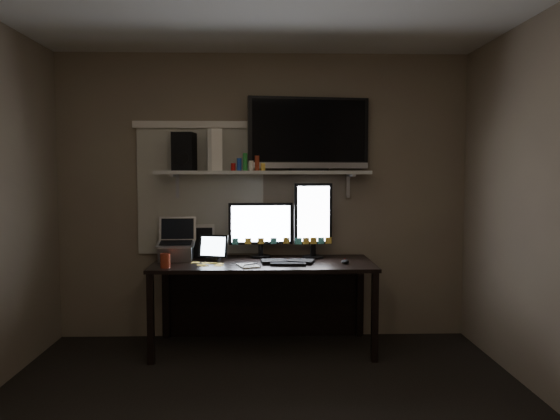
{
  "coord_description": "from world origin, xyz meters",
  "views": [
    {
      "loc": [
        0.0,
        -3.02,
        1.47
      ],
      "look_at": [
        0.13,
        1.25,
        1.17
      ],
      "focal_mm": 35.0,
      "sensor_mm": 36.0,
      "label": 1
    }
  ],
  "objects_px": {
    "laptop": "(176,240)",
    "tv": "(309,134)",
    "speaker": "(184,152)",
    "desk": "(263,280)",
    "keyboard": "(288,262)",
    "mouse": "(345,262)",
    "game_console": "(215,150)",
    "monitor_landscape": "(261,230)",
    "monitor_portrait": "(313,220)",
    "cup": "(165,261)",
    "tablet": "(213,248)"
  },
  "relations": [
    {
      "from": "desk",
      "to": "laptop",
      "type": "distance_m",
      "value": 0.81
    },
    {
      "from": "tv",
      "to": "game_console",
      "type": "distance_m",
      "value": 0.81
    },
    {
      "from": "game_console",
      "to": "mouse",
      "type": "bearing_deg",
      "value": -29.99
    },
    {
      "from": "laptop",
      "to": "tv",
      "type": "bearing_deg",
      "value": 5.12
    },
    {
      "from": "cup",
      "to": "speaker",
      "type": "bearing_deg",
      "value": 79.29
    },
    {
      "from": "desk",
      "to": "keyboard",
      "type": "height_order",
      "value": "keyboard"
    },
    {
      "from": "tv",
      "to": "monitor_portrait",
      "type": "bearing_deg",
      "value": -60.94
    },
    {
      "from": "monitor_portrait",
      "to": "tablet",
      "type": "xyz_separation_m",
      "value": [
        -0.84,
        -0.13,
        -0.22
      ]
    },
    {
      "from": "desk",
      "to": "monitor_portrait",
      "type": "bearing_deg",
      "value": 9.7
    },
    {
      "from": "speaker",
      "to": "monitor_portrait",
      "type": "bearing_deg",
      "value": 4.01
    },
    {
      "from": "monitor_landscape",
      "to": "cup",
      "type": "xyz_separation_m",
      "value": [
        -0.73,
        -0.49,
        -0.19
      ]
    },
    {
      "from": "mouse",
      "to": "game_console",
      "type": "xyz_separation_m",
      "value": [
        -1.07,
        0.33,
        0.9
      ]
    },
    {
      "from": "desk",
      "to": "speaker",
      "type": "bearing_deg",
      "value": 172.25
    },
    {
      "from": "cup",
      "to": "speaker",
      "type": "xyz_separation_m",
      "value": [
        0.09,
        0.47,
        0.85
      ]
    },
    {
      "from": "monitor_portrait",
      "to": "cup",
      "type": "relative_size",
      "value": 5.85
    },
    {
      "from": "mouse",
      "to": "speaker",
      "type": "distance_m",
      "value": 1.63
    },
    {
      "from": "monitor_landscape",
      "to": "mouse",
      "type": "relative_size",
      "value": 5.61
    },
    {
      "from": "laptop",
      "to": "monitor_landscape",
      "type": "bearing_deg",
      "value": 8.93
    },
    {
      "from": "desk",
      "to": "cup",
      "type": "distance_m",
      "value": 0.88
    },
    {
      "from": "keyboard",
      "to": "mouse",
      "type": "bearing_deg",
      "value": -1.19
    },
    {
      "from": "speaker",
      "to": "tv",
      "type": "bearing_deg",
      "value": 6.71
    },
    {
      "from": "monitor_landscape",
      "to": "monitor_portrait",
      "type": "bearing_deg",
      "value": -9.7
    },
    {
      "from": "laptop",
      "to": "tv",
      "type": "height_order",
      "value": "tv"
    },
    {
      "from": "monitor_landscape",
      "to": "keyboard",
      "type": "relative_size",
      "value": 1.28
    },
    {
      "from": "game_console",
      "to": "speaker",
      "type": "relative_size",
      "value": 1.07
    },
    {
      "from": "laptop",
      "to": "speaker",
      "type": "xyz_separation_m",
      "value": [
        0.06,
        0.12,
        0.74
      ]
    },
    {
      "from": "monitor_landscape",
      "to": "tablet",
      "type": "relative_size",
      "value": 2.22
    },
    {
      "from": "keyboard",
      "to": "cup",
      "type": "height_order",
      "value": "cup"
    },
    {
      "from": "desk",
      "to": "cup",
      "type": "xyz_separation_m",
      "value": [
        -0.76,
        -0.38,
        0.23
      ]
    },
    {
      "from": "cup",
      "to": "monitor_portrait",
      "type": "bearing_deg",
      "value": 20.86
    },
    {
      "from": "keyboard",
      "to": "tablet",
      "type": "xyz_separation_m",
      "value": [
        -0.61,
        0.14,
        0.1
      ]
    },
    {
      "from": "monitor_landscape",
      "to": "speaker",
      "type": "distance_m",
      "value": 0.93
    },
    {
      "from": "desk",
      "to": "game_console",
      "type": "bearing_deg",
      "value": 166.88
    },
    {
      "from": "tv",
      "to": "monitor_landscape",
      "type": "bearing_deg",
      "value": 173.67
    },
    {
      "from": "desk",
      "to": "monitor_portrait",
      "type": "xyz_separation_m",
      "value": [
        0.43,
        0.07,
        0.5
      ]
    },
    {
      "from": "laptop",
      "to": "speaker",
      "type": "distance_m",
      "value": 0.75
    },
    {
      "from": "tv",
      "to": "speaker",
      "type": "relative_size",
      "value": 3.25
    },
    {
      "from": "keyboard",
      "to": "laptop",
      "type": "xyz_separation_m",
      "value": [
        -0.93,
        0.16,
        0.16
      ]
    },
    {
      "from": "mouse",
      "to": "monitor_landscape",
      "type": "bearing_deg",
      "value": 156.4
    },
    {
      "from": "desk",
      "to": "keyboard",
      "type": "xyz_separation_m",
      "value": [
        0.2,
        -0.19,
        0.19
      ]
    },
    {
      "from": "tv",
      "to": "cup",
      "type": "bearing_deg",
      "value": -164.01
    },
    {
      "from": "tablet",
      "to": "cup",
      "type": "relative_size",
      "value": 2.22
    },
    {
      "from": "monitor_landscape",
      "to": "game_console",
      "type": "relative_size",
      "value": 1.6
    },
    {
      "from": "mouse",
      "to": "laptop",
      "type": "distance_m",
      "value": 1.41
    },
    {
      "from": "monitor_portrait",
      "to": "laptop",
      "type": "bearing_deg",
      "value": 178.01
    },
    {
      "from": "tablet",
      "to": "tv",
      "type": "height_order",
      "value": "tv"
    },
    {
      "from": "laptop",
      "to": "speaker",
      "type": "bearing_deg",
      "value": 60.78
    },
    {
      "from": "monitor_portrait",
      "to": "mouse",
      "type": "distance_m",
      "value": 0.5
    },
    {
      "from": "keyboard",
      "to": "desk",
      "type": "bearing_deg",
      "value": 139.44
    },
    {
      "from": "monitor_portrait",
      "to": "game_console",
      "type": "relative_size",
      "value": 1.9
    }
  ]
}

